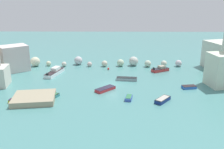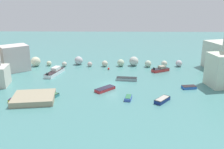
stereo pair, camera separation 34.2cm
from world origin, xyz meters
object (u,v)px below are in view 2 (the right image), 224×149
object	(u,v)px
moored_boat_0	(189,87)
moored_boat_2	(55,72)
moored_boat_7	(128,98)
moored_boat_3	(105,89)
stone_dock	(34,98)
moored_boat_8	(162,100)
moored_boat_5	(161,69)
moored_boat_1	(127,79)
moored_boat_6	(19,101)
channel_buoy	(109,69)
moored_boat_4	(52,94)

from	to	relation	value
moored_boat_0	moored_boat_2	xyz separation A→B (m)	(-28.78, 8.68, 0.32)
moored_boat_7	moored_boat_0	bearing A→B (deg)	-54.64
moored_boat_2	moored_boat_3	size ratio (longest dim) A/B	1.73
stone_dock	moored_boat_8	bearing A→B (deg)	-0.01
moored_boat_0	moored_boat_5	distance (m)	12.30
moored_boat_1	moored_boat_6	bearing A→B (deg)	38.81
stone_dock	moored_boat_8	size ratio (longest dim) A/B	2.00
moored_boat_3	moored_boat_7	world-z (taller)	moored_boat_7
moored_boat_0	moored_boat_1	world-z (taller)	moored_boat_1
channel_buoy	moored_boat_5	xyz separation A→B (m)	(12.70, -1.15, 0.24)
moored_boat_3	moored_boat_4	bearing A→B (deg)	-28.69
moored_boat_5	moored_boat_7	bearing A→B (deg)	-145.53
moored_boat_5	moored_boat_8	bearing A→B (deg)	-127.84
stone_dock	moored_boat_5	size ratio (longest dim) A/B	1.54
moored_boat_0	moored_boat_4	distance (m)	26.61
moored_boat_0	moored_boat_7	world-z (taller)	moored_boat_7
moored_boat_4	moored_boat_7	world-z (taller)	moored_boat_7
moored_boat_1	moored_boat_3	size ratio (longest dim) A/B	1.12
moored_boat_1	moored_boat_7	size ratio (longest dim) A/B	1.80
moored_boat_0	moored_boat_1	xyz separation A→B (m)	(-12.15, 4.75, 0.05)
moored_boat_5	moored_boat_8	size ratio (longest dim) A/B	1.30
moored_boat_3	moored_boat_8	bearing A→B (deg)	107.05
moored_boat_2	moored_boat_8	bearing A→B (deg)	-109.81
moored_boat_0	moored_boat_8	world-z (taller)	moored_boat_8
moored_boat_8	moored_boat_4	bearing A→B (deg)	-57.32
moored_boat_4	moored_boat_6	size ratio (longest dim) A/B	0.81
moored_boat_4	moored_boat_3	bearing A→B (deg)	40.63
channel_buoy	moored_boat_2	bearing A→B (deg)	-161.25
moored_boat_4	moored_boat_5	size ratio (longest dim) A/B	0.63
moored_boat_6	moored_boat_2	bearing A→B (deg)	-95.50
channel_buoy	moored_boat_0	bearing A→B (deg)	-38.13
moored_boat_1	moored_boat_2	size ratio (longest dim) A/B	0.65
moored_boat_1	moored_boat_5	bearing A→B (deg)	-134.07
moored_boat_0	moored_boat_5	size ratio (longest dim) A/B	0.64
moored_boat_4	moored_boat_8	world-z (taller)	moored_boat_8
moored_boat_3	moored_boat_7	bearing A→B (deg)	89.14
channel_buoy	moored_boat_8	xyz separation A→B (m)	(10.01, -19.51, 0.10)
moored_boat_6	moored_boat_7	size ratio (longest dim) A/B	1.39
moored_boat_5	moored_boat_6	distance (m)	33.43
moored_boat_0	moored_boat_7	size ratio (longest dim) A/B	1.14
moored_boat_3	channel_buoy	bearing A→B (deg)	-136.57
moored_boat_5	moored_boat_8	xyz separation A→B (m)	(-2.69, -18.36, -0.14)
moored_boat_2	moored_boat_3	xyz separation A→B (m)	(12.20, -10.11, -0.31)
stone_dock	moored_boat_5	bearing A→B (deg)	36.20
stone_dock	moored_boat_0	size ratio (longest dim) A/B	2.43
moored_boat_3	moored_boat_8	distance (m)	11.43
moored_boat_1	stone_dock	bearing A→B (deg)	40.77
moored_boat_8	moored_boat_6	bearing A→B (deg)	-49.38
moored_boat_1	channel_buoy	bearing A→B (deg)	-55.98
moored_boat_0	moored_boat_6	world-z (taller)	moored_boat_0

